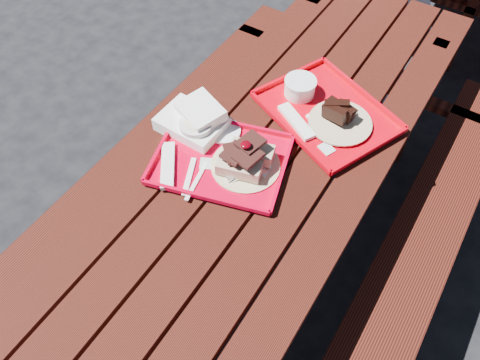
{
  "coord_description": "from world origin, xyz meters",
  "views": [
    {
      "loc": [
        0.47,
        -0.88,
        1.98
      ],
      "look_at": [
        0.0,
        -0.15,
        0.82
      ],
      "focal_mm": 35.0,
      "sensor_mm": 36.0,
      "label": 1
    }
  ],
  "objects": [
    {
      "name": "near_tray",
      "position": [
        -0.13,
        -0.06,
        0.78
      ],
      "size": [
        0.51,
        0.44,
        0.14
      ],
      "color": "red",
      "rests_on": "picnic_table_near"
    },
    {
      "name": "far_tray",
      "position": [
        0.07,
        0.31,
        0.77
      ],
      "size": [
        0.57,
        0.51,
        0.08
      ],
      "color": "red",
      "rests_on": "picnic_table_near"
    },
    {
      "name": "white_cloth",
      "position": [
        -0.29,
        0.0,
        0.79
      ],
      "size": [
        0.23,
        0.2,
        0.09
      ],
      "color": "white",
      "rests_on": "picnic_table_near"
    },
    {
      "name": "ground",
      "position": [
        0.0,
        0.0,
        0.0
      ],
      "size": [
        60.0,
        60.0,
        0.0
      ],
      "primitive_type": "plane",
      "color": "black",
      "rests_on": "ground"
    },
    {
      "name": "picnic_table_near",
      "position": [
        -0.0,
        0.0,
        0.56
      ],
      "size": [
        1.41,
        2.4,
        0.75
      ],
      "color": "#45160D",
      "rests_on": "ground"
    }
  ]
}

